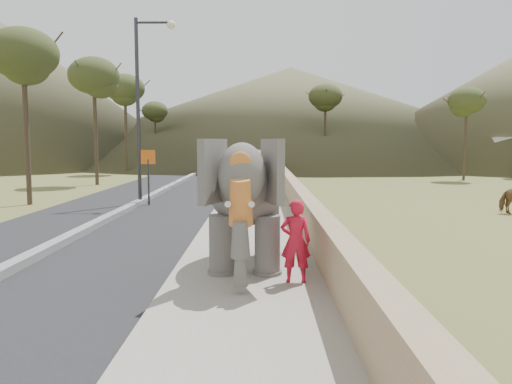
% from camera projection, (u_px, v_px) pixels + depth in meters
% --- Properties ---
extents(ground, '(160.00, 160.00, 0.00)m').
position_uv_depth(ground, '(242.00, 315.00, 8.02)').
color(ground, olive).
rests_on(ground, ground).
extents(road, '(7.00, 120.00, 0.03)m').
position_uv_depth(road, '(114.00, 218.00, 18.01)').
color(road, black).
rests_on(road, ground).
extents(median, '(0.35, 120.00, 0.22)m').
position_uv_depth(median, '(114.00, 215.00, 18.00)').
color(median, black).
rests_on(median, ground).
extents(walkway, '(3.00, 120.00, 0.15)m').
position_uv_depth(walkway, '(252.00, 216.00, 17.96)').
color(walkway, '#9E9687').
rests_on(walkway, ground).
extents(parapet, '(0.30, 120.00, 1.10)m').
position_uv_depth(parapet, '(298.00, 203.00, 17.90)').
color(parapet, tan).
rests_on(parapet, ground).
extents(lamppost, '(1.76, 0.36, 8.00)m').
position_uv_depth(lamppost, '(145.00, 92.00, 21.49)').
color(lamppost, '#303136').
rests_on(lamppost, ground).
extents(signboard, '(0.60, 0.08, 2.40)m').
position_uv_depth(signboard, '(148.00, 168.00, 21.33)').
color(signboard, '#2D2D33').
rests_on(signboard, ground).
extents(distant_car, '(4.37, 2.11, 1.44)m').
position_uv_depth(distant_car, '(449.00, 164.00, 44.25)').
color(distant_car, silver).
rests_on(distant_car, ground).
extents(hill_far, '(80.00, 80.00, 14.00)m').
position_uv_depth(hill_far, '(290.00, 113.00, 76.90)').
color(hill_far, brown).
rests_on(hill_far, ground).
extents(elephant_and_man, '(2.19, 3.67, 2.63)m').
position_uv_depth(elephant_and_man, '(247.00, 204.00, 10.59)').
color(elephant_and_man, slate).
rests_on(elephant_and_man, ground).
extents(motorcyclist, '(1.13, 1.82, 1.77)m').
position_uv_depth(motorcyclist, '(213.00, 177.00, 29.29)').
color(motorcyclist, maroon).
rests_on(motorcyclist, ground).
extents(trees, '(48.42, 42.33, 8.58)m').
position_uv_depth(trees, '(292.00, 126.00, 36.25)').
color(trees, '#473828').
rests_on(trees, ground).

